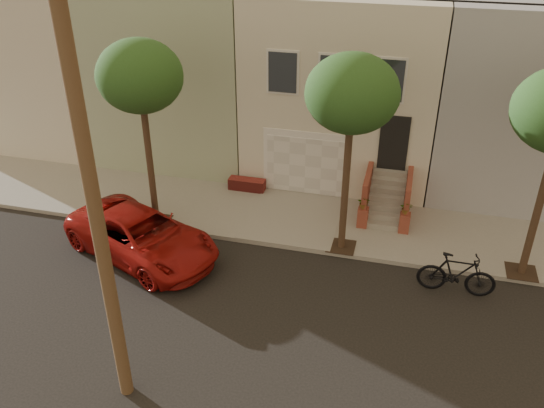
# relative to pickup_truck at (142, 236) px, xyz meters

# --- Properties ---
(ground) EXTENTS (90.00, 90.00, 0.00)m
(ground) POSITION_rel_pickup_truck_xyz_m (5.09, -2.03, -0.74)
(ground) COLOR black
(ground) RESTS_ON ground
(sidewalk) EXTENTS (40.00, 3.70, 0.15)m
(sidewalk) POSITION_rel_pickup_truck_xyz_m (5.09, 3.32, -0.66)
(sidewalk) COLOR gray
(sidewalk) RESTS_ON ground
(house_row) EXTENTS (33.10, 11.70, 7.00)m
(house_row) POSITION_rel_pickup_truck_xyz_m (5.09, 9.15, 2.91)
(house_row) COLOR #B9B39E
(house_row) RESTS_ON sidewalk
(tree_left) EXTENTS (2.70, 2.57, 6.30)m
(tree_left) POSITION_rel_pickup_truck_xyz_m (-0.41, 1.87, 4.52)
(tree_left) COLOR #2D2116
(tree_left) RESTS_ON sidewalk
(tree_mid) EXTENTS (2.70, 2.57, 6.30)m
(tree_mid) POSITION_rel_pickup_truck_xyz_m (6.09, 1.87, 4.52)
(tree_mid) COLOR #2D2116
(tree_mid) RESTS_ON sidewalk
(pickup_truck) EXTENTS (5.86, 4.32, 1.48)m
(pickup_truck) POSITION_rel_pickup_truck_xyz_m (0.00, 0.00, 0.00)
(pickup_truck) COLOR maroon
(pickup_truck) RESTS_ON ground
(motorcycle) EXTENTS (2.21, 0.63, 1.33)m
(motorcycle) POSITION_rel_pickup_truck_xyz_m (9.60, 0.53, -0.08)
(motorcycle) COLOR black
(motorcycle) RESTS_ON ground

